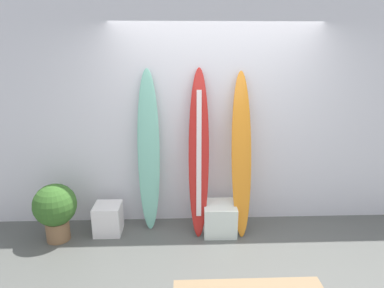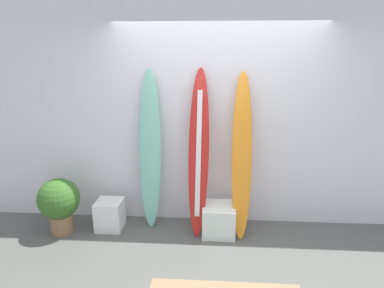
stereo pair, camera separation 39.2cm
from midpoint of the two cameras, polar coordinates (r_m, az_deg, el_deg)
ground at (r=3.58m, az=2.36°, el=-22.03°), size 8.00×8.00×0.04m
wall_back at (r=4.20m, az=1.20°, el=5.13°), size 7.20×0.20×2.80m
surfboard_seafoam at (r=4.08m, az=-10.18°, el=-1.59°), size 0.27×0.26×1.98m
surfboard_crimson at (r=3.94m, az=-1.68°, el=-1.66°), size 0.27×0.50×1.99m
surfboard_sunset at (r=3.97m, az=5.70°, el=-2.12°), size 0.24×0.50×1.95m
display_block_left at (r=4.18m, az=2.01°, el=-12.67°), size 0.40×0.40×0.37m
display_block_center at (r=4.34m, az=-16.79°, el=-12.26°), size 0.32×0.32×0.37m
potted_plant at (r=4.31m, az=-24.91°, el=-10.01°), size 0.49×0.49×0.70m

